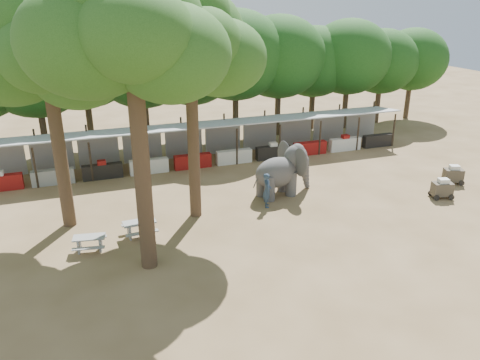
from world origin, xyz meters
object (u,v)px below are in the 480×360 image
object	(u,v)px
elephant	(283,170)
picnic_table_far	(140,226)
cart_back	(453,175)
yard_tree_left	(41,49)
yard_tree_center	(126,29)
picnic_table_near	(90,241)
yard_tree_back	(185,39)
handler	(267,190)
cart_front	(442,188)

from	to	relation	value
elephant	picnic_table_far	world-z (taller)	elephant
cart_back	yard_tree_left	bearing A→B (deg)	-163.82
elephant	picnic_table_far	xyz separation A→B (m)	(-8.24, -2.35, -0.91)
yard_tree_center	yard_tree_left	bearing A→B (deg)	120.96
picnic_table_near	cart_back	bearing A→B (deg)	12.42
picnic_table_far	yard_tree_back	bearing A→B (deg)	23.74
yard_tree_left	picnic_table_far	world-z (taller)	yard_tree_left
yard_tree_center	yard_tree_back	world-z (taller)	yard_tree_center
yard_tree_center	elephant	bearing A→B (deg)	30.11
picnic_table_near	handler	bearing A→B (deg)	20.17
handler	picnic_table_far	world-z (taller)	handler
yard_tree_back	cart_front	distance (m)	15.75
elephant	cart_back	size ratio (longest dim) A/B	2.75
yard_tree_left	elephant	size ratio (longest dim) A/B	2.96
picnic_table_far	cart_front	distance (m)	16.20
yard_tree_center	picnic_table_near	size ratio (longest dim) A/B	7.90
picnic_table_far	cart_front	bearing A→B (deg)	-7.67
picnic_table_far	cart_back	world-z (taller)	cart_back
yard_tree_back	cart_back	bearing A→B (deg)	-3.99
handler	picnic_table_near	xyz separation A→B (m)	(-8.97, -1.68, -0.48)
picnic_table_near	cart_front	bearing A→B (deg)	8.09
picnic_table_near	yard_tree_back	bearing A→B (deg)	32.08
yard_tree_left	yard_tree_center	size ratio (longest dim) A/B	0.92
picnic_table_near	elephant	bearing A→B (deg)	25.40
yard_tree_center	handler	bearing A→B (deg)	27.41
handler	picnic_table_far	distance (m)	6.84
elephant	handler	xyz separation A→B (m)	(-1.50, -1.29, -0.47)
yard_tree_left	yard_tree_back	size ratio (longest dim) A/B	0.97
yard_tree_back	cart_front	bearing A→B (deg)	-10.95
yard_tree_center	cart_front	xyz separation A→B (m)	(16.33, 1.42, -8.66)
yard_tree_left	cart_back	bearing A→B (deg)	-5.53
yard_tree_left	cart_back	world-z (taller)	yard_tree_left
yard_tree_center	picnic_table_near	bearing A→B (deg)	137.49
yard_tree_center	picnic_table_far	bearing A→B (deg)	86.41
yard_tree_left	yard_tree_center	xyz separation A→B (m)	(3.00, -5.00, 1.01)
picnic_table_near	cart_back	size ratio (longest dim) A/B	1.13
picnic_table_far	yard_tree_center	bearing A→B (deg)	-97.38
yard_tree_back	picnic_table_near	bearing A→B (deg)	-157.49
cart_back	picnic_table_far	bearing A→B (deg)	-157.03
yard_tree_back	elephant	xyz separation A→B (m)	(5.40, 0.87, -7.15)
yard_tree_left	picnic_table_near	size ratio (longest dim) A/B	7.23
yard_tree_left	handler	distance (m)	12.37
picnic_table_far	cart_front	size ratio (longest dim) A/B	1.19
yard_tree_center	picnic_table_far	world-z (taller)	yard_tree_center
elephant	picnic_table_near	xyz separation A→B (m)	(-10.47, -2.97, -0.95)
yard_tree_left	cart_front	size ratio (longest dim) A/B	8.46
cart_front	picnic_table_far	bearing A→B (deg)	-168.56
yard_tree_center	handler	world-z (taller)	yard_tree_center
picnic_table_near	picnic_table_far	xyz separation A→B (m)	(2.23, 0.62, 0.04)
yard_tree_center	cart_back	world-z (taller)	yard_tree_center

